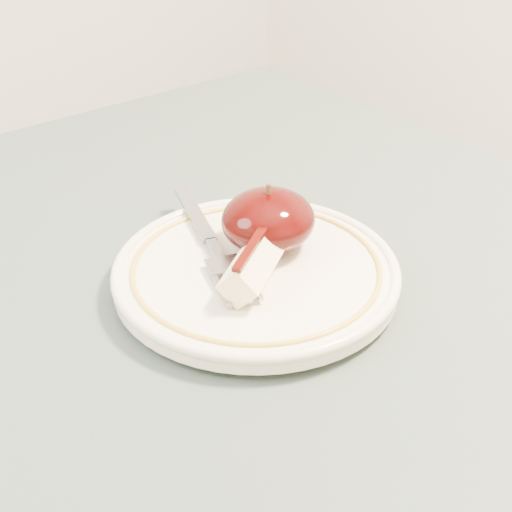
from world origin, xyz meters
TOP-DOWN VIEW (x-y plane):
  - table at (0.00, 0.00)m, footprint 0.90×0.90m
  - plate at (0.09, 0.03)m, footprint 0.22×0.22m
  - apple_half at (0.12, 0.05)m, footprint 0.08×0.07m
  - apple_wedge at (0.08, 0.01)m, footprint 0.08×0.07m
  - fork at (0.08, 0.07)m, footprint 0.08×0.18m

SIDE VIEW (x-z plane):
  - table at x=0.00m, z-range 0.29..1.04m
  - plate at x=0.09m, z-range 0.75..0.77m
  - fork at x=0.08m, z-range 0.77..0.77m
  - apple_wedge at x=0.08m, z-range 0.77..0.80m
  - apple_half at x=0.12m, z-range 0.76..0.82m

